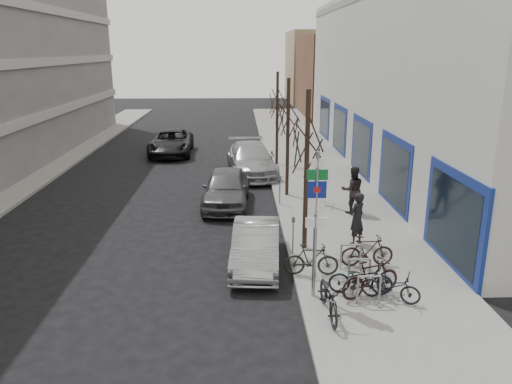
{
  "coord_description": "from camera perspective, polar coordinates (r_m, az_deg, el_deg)",
  "views": [
    {
      "loc": [
        0.41,
        -12.4,
        6.7
      ],
      "look_at": [
        0.95,
        4.0,
        2.0
      ],
      "focal_mm": 35.0,
      "sensor_mm": 36.0,
      "label": 1
    }
  ],
  "objects": [
    {
      "name": "highway_sign_pole",
      "position": [
        13.24,
        6.85,
        -2.81
      ],
      "size": [
        0.55,
        0.1,
        4.2
      ],
      "color": "gray",
      "rests_on": "ground"
    },
    {
      "name": "bike_mid_curb",
      "position": [
        14.24,
        11.89,
        -9.35
      ],
      "size": [
        1.82,
        0.76,
        1.08
      ],
      "primitive_type": "imported",
      "rotation": [
        0.0,
        0.0,
        1.44
      ],
      "color": "black",
      "rests_on": "sidewalk_east"
    },
    {
      "name": "bike_near_right",
      "position": [
        14.13,
        12.97,
        -9.53
      ],
      "size": [
        1.92,
        1.19,
        1.12
      ],
      "primitive_type": "imported",
      "rotation": [
        0.0,
        0.0,
        1.95
      ],
      "color": "black",
      "rests_on": "sidewalk_east"
    },
    {
      "name": "tree_far",
      "position": [
        29.1,
        2.46,
        10.85
      ],
      "size": [
        1.8,
        1.8,
        5.5
      ],
      "color": "black",
      "rests_on": "ground"
    },
    {
      "name": "tree_near",
      "position": [
        16.26,
        5.91,
        6.71
      ],
      "size": [
        1.8,
        1.8,
        5.5
      ],
      "color": "black",
      "rests_on": "ground"
    },
    {
      "name": "bike_rack",
      "position": [
        14.73,
        11.72,
        -8.58
      ],
      "size": [
        0.66,
        2.26,
        0.83
      ],
      "color": "gray",
      "rests_on": "sidewalk_east"
    },
    {
      "name": "bike_near_left",
      "position": [
        13.02,
        8.38,
        -11.41
      ],
      "size": [
        0.66,
        1.97,
        1.19
      ],
      "primitive_type": "imported",
      "rotation": [
        0.0,
        0.0,
        0.04
      ],
      "color": "black",
      "rests_on": "sidewalk_east"
    },
    {
      "name": "parked_car_back",
      "position": [
        27.53,
        -0.54,
        3.73
      ],
      "size": [
        2.99,
        6.13,
        1.72
      ],
      "primitive_type": "imported",
      "rotation": [
        0.0,
        0.0,
        0.1
      ],
      "color": "#9E9FA3",
      "rests_on": "ground"
    },
    {
      "name": "pedestrian_near",
      "position": [
        17.58,
        11.45,
        -3.0
      ],
      "size": [
        0.8,
        0.77,
        1.85
      ],
      "primitive_type": "imported",
      "rotation": [
        0.0,
        0.0,
        3.82
      ],
      "color": "black",
      "rests_on": "sidewalk_east"
    },
    {
      "name": "pedestrian_far",
      "position": [
        20.9,
        10.99,
        0.27
      ],
      "size": [
        0.76,
        0.54,
        1.99
      ],
      "primitive_type": "imported",
      "rotation": [
        0.0,
        0.0,
        3.2
      ],
      "color": "black",
      "rests_on": "sidewalk_east"
    },
    {
      "name": "meter_back",
      "position": [
        27.08,
        1.83,
        3.64
      ],
      "size": [
        0.1,
        0.08,
        1.27
      ],
      "color": "gray",
      "rests_on": "sidewalk_east"
    },
    {
      "name": "tree_mid",
      "position": [
        22.66,
        3.71,
        9.37
      ],
      "size": [
        1.8,
        1.8,
        5.5
      ],
      "color": "black",
      "rests_on": "ground"
    },
    {
      "name": "bike_mid_inner",
      "position": [
        15.14,
        6.34,
        -7.66
      ],
      "size": [
        1.69,
        0.63,
        1.01
      ],
      "primitive_type": "imported",
      "rotation": [
        0.0,
        0.0,
        1.49
      ],
      "color": "black",
      "rests_on": "sidewalk_east"
    },
    {
      "name": "lane_car",
      "position": [
        33.51,
        -9.66,
        5.61
      ],
      "size": [
        2.82,
        5.83,
        1.6
      ],
      "primitive_type": "imported",
      "rotation": [
        0.0,
        0.0,
        0.03
      ],
      "color": "black",
      "rests_on": "ground"
    },
    {
      "name": "bike_far_inner",
      "position": [
        16.03,
        12.59,
        -6.55
      ],
      "size": [
        1.71,
        0.59,
        1.03
      ],
      "primitive_type": "imported",
      "rotation": [
        0.0,
        0.0,
        1.62
      ],
      "color": "black",
      "rests_on": "sidewalk_east"
    },
    {
      "name": "bike_far_curb",
      "position": [
        14.09,
        15.17,
        -10.1
      ],
      "size": [
        1.64,
        1.15,
        0.97
      ],
      "primitive_type": "imported",
      "rotation": [
        0.0,
        0.0,
        1.1
      ],
      "color": "black",
      "rests_on": "sidewalk_east"
    },
    {
      "name": "meter_front",
      "position": [
        16.54,
        4.27,
        -4.53
      ],
      "size": [
        0.1,
        0.08,
        1.27
      ],
      "color": "gray",
      "rests_on": "sidewalk_east"
    },
    {
      "name": "sidewalk_east",
      "position": [
        23.71,
        8.11,
        -0.4
      ],
      "size": [
        5.0,
        70.0,
        0.15
      ],
      "primitive_type": "cube",
      "color": "slate",
      "rests_on": "ground"
    },
    {
      "name": "tan_building_far",
      "position": [
        68.69,
        9.36,
        13.94
      ],
      "size": [
        13.0,
        12.0,
        9.0
      ],
      "primitive_type": "cube",
      "color": "#937A5B",
      "rests_on": "ground"
    },
    {
      "name": "parked_car_mid",
      "position": [
        22.03,
        -3.42,
        0.47
      ],
      "size": [
        2.16,
        4.89,
        1.64
      ],
      "primitive_type": "imported",
      "rotation": [
        0.0,
        0.0,
        -0.05
      ],
      "color": "#505055",
      "rests_on": "ground"
    },
    {
      "name": "brick_building_far",
      "position": [
        53.96,
        11.89,
        12.78
      ],
      "size": [
        12.0,
        14.0,
        8.0
      ],
      "primitive_type": "cube",
      "color": "brown",
      "rests_on": "ground"
    },
    {
      "name": "meter_mid",
      "position": [
        21.75,
        2.75,
        0.55
      ],
      "size": [
        0.1,
        0.08,
        1.27
      ],
      "color": "gray",
      "rests_on": "sidewalk_east"
    },
    {
      "name": "ground",
      "position": [
        14.1,
        -3.42,
        -12.42
      ],
      "size": [
        120.0,
        120.0,
        0.0
      ],
      "primitive_type": "plane",
      "color": "black",
      "rests_on": "ground"
    },
    {
      "name": "parked_car_front",
      "position": [
        15.97,
        -0.01,
        -6.12
      ],
      "size": [
        1.75,
        4.28,
        1.38
      ],
      "primitive_type": "imported",
      "rotation": [
        0.0,
        0.0,
        -0.07
      ],
      "color": "#959599",
      "rests_on": "ground"
    }
  ]
}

